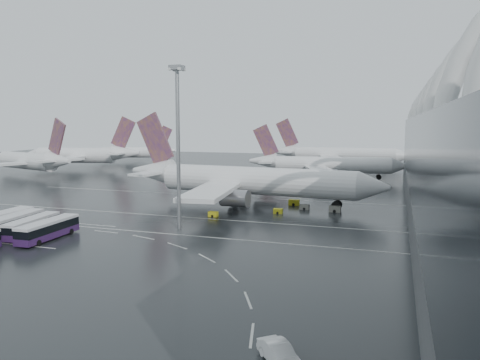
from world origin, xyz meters
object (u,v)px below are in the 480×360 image
(airliner_gate_c, at_px, (337,155))
(bus_row_near_d, at_px, (48,229))
(airliner_main, at_px, (244,181))
(van_curve_c, at_px, (279,354))
(bus_row_near_b, at_px, (14,223))
(gse_cart_belly_c, at_px, (213,214))
(floodlight_mast, at_px, (178,128))
(gse_cart_belly_e, at_px, (294,202))
(jet_remote_west, at_px, (32,161))
(bus_row_near_a, at_px, (1,221))
(airliner_gate_b, at_px, (324,165))
(jet_remote_mid, at_px, (84,155))
(gse_cart_belly_b, at_px, (305,207))
(gse_cart_belly_d, at_px, (335,209))
(jet_remote_far, at_px, (135,152))
(gse_cart_belly_a, at_px, (278,211))
(bus_row_near_c, at_px, (32,226))

(airliner_gate_c, xyz_separation_m, bus_row_near_d, (-29.22, -142.65, -3.53))
(airliner_main, height_order, van_curve_c, airliner_main)
(bus_row_near_d, bearing_deg, bus_row_near_b, 77.06)
(gse_cart_belly_c, bearing_deg, floodlight_mast, -98.13)
(bus_row_near_b, xyz_separation_m, van_curve_c, (53.88, -28.32, -0.93))
(floodlight_mast, relative_size, gse_cart_belly_e, 12.03)
(jet_remote_west, distance_m, van_curve_c, 151.91)
(airliner_main, height_order, floodlight_mast, floodlight_mast)
(bus_row_near_a, xyz_separation_m, bus_row_near_b, (3.20, -0.30, -0.08))
(airliner_main, xyz_separation_m, airliner_gate_b, (10.38, 56.25, -0.78))
(van_curve_c, bearing_deg, airliner_main, 69.80)
(jet_remote_mid, bearing_deg, gse_cart_belly_c, 126.36)
(airliner_gate_c, relative_size, bus_row_near_d, 4.59)
(bus_row_near_d, bearing_deg, gse_cart_belly_b, -43.77)
(jet_remote_mid, distance_m, gse_cart_belly_d, 127.64)
(airliner_main, bearing_deg, bus_row_near_b, -120.17)
(jet_remote_west, bearing_deg, bus_row_near_a, 146.95)
(bus_row_near_b, height_order, van_curve_c, bus_row_near_b)
(jet_remote_far, distance_m, bus_row_near_a, 149.70)
(bus_row_near_a, distance_m, gse_cart_belly_c, 38.77)
(bus_row_near_b, xyz_separation_m, bus_row_near_d, (8.56, -1.56, -0.05))
(airliner_gate_c, bearing_deg, jet_remote_mid, -159.46)
(gse_cart_belly_b, relative_size, gse_cart_belly_c, 1.08)
(airliner_gate_c, height_order, bus_row_near_b, airliner_gate_c)
(jet_remote_far, distance_m, gse_cart_belly_d, 149.64)
(jet_remote_west, bearing_deg, airliner_gate_c, -126.94)
(jet_remote_west, height_order, jet_remote_mid, jet_remote_mid)
(airliner_gate_b, distance_m, gse_cart_belly_c, 73.55)
(jet_remote_far, bearing_deg, bus_row_near_d, 94.88)
(jet_remote_west, bearing_deg, jet_remote_mid, -72.24)
(gse_cart_belly_a, distance_m, gse_cart_belly_d, 12.39)
(airliner_main, distance_m, gse_cart_belly_e, 12.73)
(bus_row_near_b, height_order, gse_cart_belly_e, bus_row_near_b)
(van_curve_c, distance_m, gse_cart_belly_c, 59.14)
(airliner_gate_b, distance_m, gse_cart_belly_a, 65.21)
(van_curve_c, bearing_deg, gse_cart_belly_c, 76.38)
(bus_row_near_a, xyz_separation_m, bus_row_near_c, (7.20, -0.48, -0.19))
(airliner_gate_b, xyz_separation_m, bus_row_near_c, (-34.71, -97.11, -2.99))
(van_curve_c, relative_size, gse_cart_belly_a, 2.69)
(airliner_gate_c, height_order, gse_cart_belly_e, airliner_gate_c)
(bus_row_near_a, relative_size, van_curve_c, 2.72)
(bus_row_near_c, bearing_deg, bus_row_near_d, -113.87)
(gse_cart_belly_a, bearing_deg, van_curve_c, -75.97)
(airliner_gate_c, distance_m, bus_row_near_c, 145.30)
(bus_row_near_b, height_order, bus_row_near_d, bus_row_near_b)
(airliner_main, xyz_separation_m, gse_cart_belly_b, (14.95, -2.53, -4.87))
(jet_remote_west, bearing_deg, gse_cart_belly_e, -177.98)
(jet_remote_far, relative_size, gse_cart_belly_a, 21.04)
(jet_remote_far, distance_m, gse_cart_belly_a, 145.67)
(bus_row_near_a, distance_m, bus_row_near_c, 7.22)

